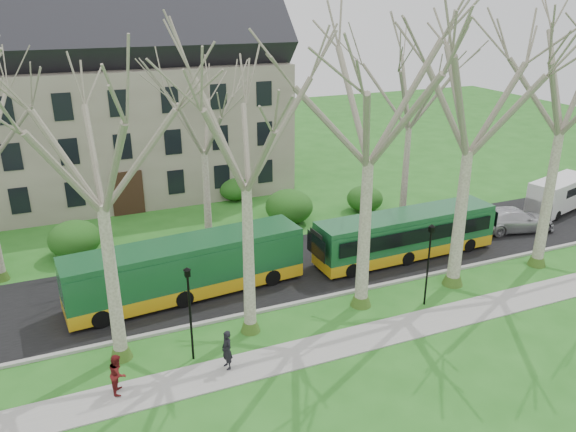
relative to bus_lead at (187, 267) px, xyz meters
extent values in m
plane|color=#23631C|center=(4.85, -4.61, -1.60)|extent=(120.00, 120.00, 0.00)
cube|color=gray|center=(4.85, -7.11, -1.57)|extent=(70.00, 2.00, 0.06)
cube|color=black|center=(4.85, 0.89, -1.57)|extent=(80.00, 8.00, 0.06)
cube|color=#A5A39E|center=(4.85, -3.11, -1.53)|extent=(80.00, 0.25, 0.14)
cube|color=gray|center=(-1.15, 19.39, 3.40)|extent=(26.00, 12.00, 10.00)
cylinder|color=black|center=(-1.15, -5.61, 0.40)|extent=(0.10, 0.10, 4.00)
cube|color=black|center=(-1.15, -5.61, 2.55)|extent=(0.22, 0.22, 0.30)
cylinder|color=black|center=(10.85, -5.61, 0.40)|extent=(0.10, 0.10, 4.00)
cube|color=black|center=(10.85, -5.61, 2.55)|extent=(0.22, 0.22, 0.30)
ellipsoid|color=#1D4D16|center=(-5.15, 7.39, -0.60)|extent=(2.60, 2.60, 2.00)
ellipsoid|color=#1D4D16|center=(8.85, 7.39, -0.60)|extent=(2.60, 2.60, 2.00)
ellipsoid|color=#1D4D16|center=(14.85, 7.39, -0.60)|extent=(2.60, 2.60, 2.00)
ellipsoid|color=#1D4D16|center=(6.85, 13.39, -0.60)|extent=(2.60, 2.60, 2.00)
imported|color=#B9B8BD|center=(22.08, 0.18, -0.76)|extent=(5.71, 3.27, 1.56)
imported|color=black|center=(0.01, -6.87, -0.67)|extent=(0.52, 0.70, 1.74)
imported|color=maroon|center=(-4.37, -6.68, -0.70)|extent=(0.80, 0.94, 1.68)
camera|label=1|loc=(-5.28, -26.03, 12.96)|focal=35.00mm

